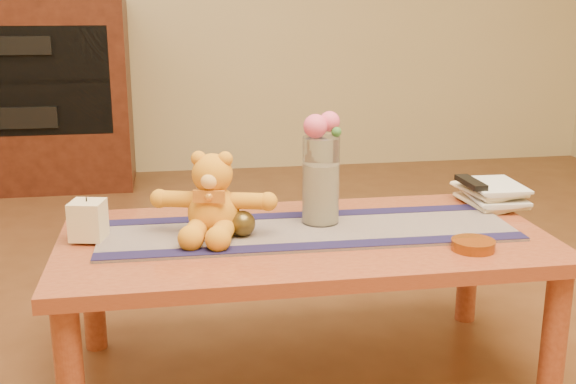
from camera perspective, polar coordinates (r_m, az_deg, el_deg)
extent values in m
plane|color=#542F18|center=(2.25, 1.29, -14.32)|extent=(5.50, 5.50, 0.00)
cube|color=maroon|center=(2.08, 1.36, -3.94)|extent=(1.40, 0.70, 0.04)
cylinder|color=maroon|center=(1.89, -16.95, -14.19)|extent=(0.07, 0.07, 0.41)
cylinder|color=maroon|center=(2.13, 20.43, -11.03)|extent=(0.07, 0.07, 0.41)
cylinder|color=maroon|center=(2.41, -15.30, -7.45)|extent=(0.07, 0.07, 0.41)
cylinder|color=maroon|center=(2.60, 14.15, -5.66)|extent=(0.07, 0.07, 0.41)
cube|color=#171B42|center=(2.09, 1.65, -3.10)|extent=(1.21, 0.37, 0.01)
cube|color=#161238|center=(1.95, 2.40, -4.28)|extent=(1.20, 0.08, 0.00)
cube|color=#161238|center=(2.23, 0.99, -1.81)|extent=(1.20, 0.08, 0.00)
cube|color=beige|center=(2.07, -15.64, -2.16)|extent=(0.11, 0.11, 0.11)
cylinder|color=black|center=(2.06, -15.76, -0.57)|extent=(0.00, 0.00, 0.01)
cylinder|color=silver|center=(2.12, 2.63, 0.93)|extent=(0.11, 0.11, 0.26)
cylinder|color=beige|center=(2.13, 2.61, -0.09)|extent=(0.09, 0.09, 0.18)
sphere|color=#E55079|center=(2.07, 2.20, 5.26)|extent=(0.07, 0.07, 0.07)
sphere|color=#E55079|center=(2.09, 3.33, 5.63)|extent=(0.06, 0.06, 0.06)
sphere|color=#5355B4|center=(2.12, 2.75, 5.31)|extent=(0.04, 0.04, 0.04)
sphere|color=#5355B4|center=(2.10, 1.76, 4.99)|extent=(0.04, 0.04, 0.04)
sphere|color=#33662D|center=(2.08, 3.87, 4.79)|extent=(0.03, 0.03, 0.03)
sphere|color=#473817|center=(2.03, -3.65, -2.52)|extent=(0.09, 0.09, 0.07)
imported|color=#F4E2BD|center=(2.41, 14.14, -0.91)|extent=(0.18, 0.23, 0.02)
imported|color=#F4E2BD|center=(2.40, 14.32, -0.49)|extent=(0.18, 0.23, 0.02)
imported|color=#F4E2BD|center=(2.40, 14.04, -0.03)|extent=(0.19, 0.24, 0.02)
imported|color=#F4E2BD|center=(2.39, 14.34, 0.39)|extent=(0.17, 0.23, 0.02)
cube|color=black|center=(2.38, 14.36, 0.75)|extent=(0.05, 0.16, 0.02)
cylinder|color=#BF5914|center=(2.01, 14.52, -4.10)|extent=(0.15, 0.15, 0.03)
cube|color=black|center=(4.52, -20.18, 7.18)|extent=(1.20, 0.50, 1.10)
cube|color=black|center=(4.27, -20.86, 8.20)|extent=(1.02, 0.03, 0.61)
cube|color=black|center=(4.36, -20.65, 8.34)|extent=(1.02, 0.20, 0.02)
cube|color=black|center=(4.36, -20.85, 10.94)|extent=(0.42, 0.28, 0.10)
cube|color=black|center=(4.40, -20.37, 5.81)|extent=(0.42, 0.28, 0.12)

